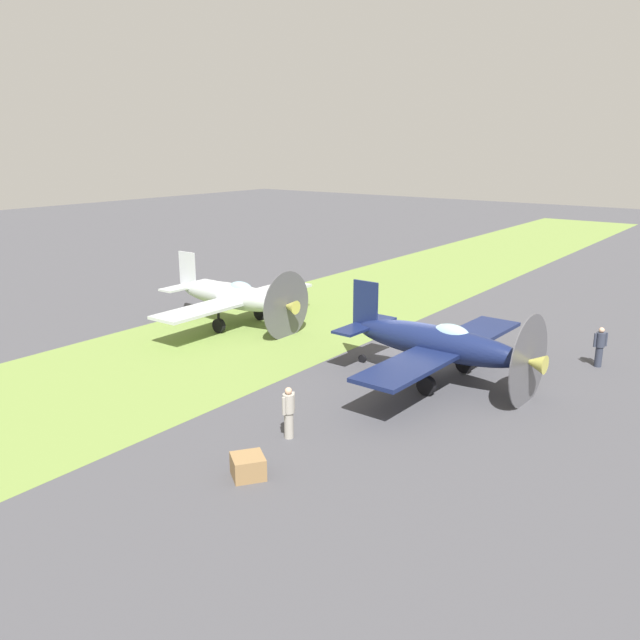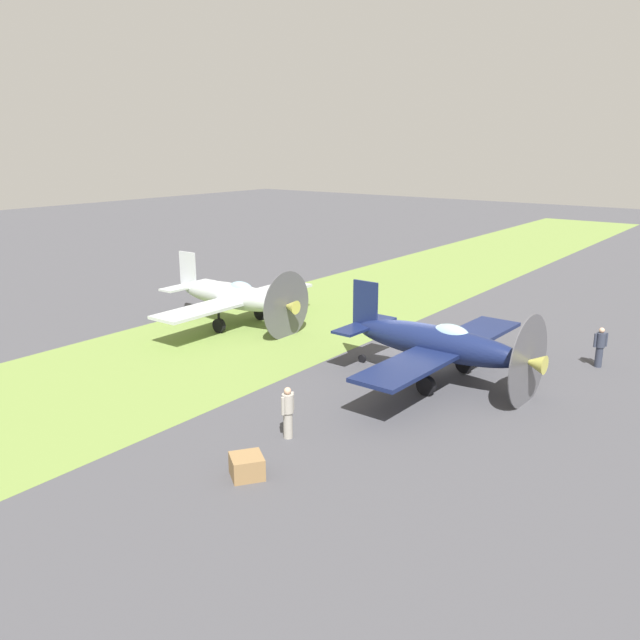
# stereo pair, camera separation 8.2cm
# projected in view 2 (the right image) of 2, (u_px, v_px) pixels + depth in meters

# --- Properties ---
(ground_plane) EXTENTS (160.00, 160.00, 0.00)m
(ground_plane) POSITION_uv_depth(u_px,v_px,m) (418.00, 366.00, 27.68)
(ground_plane) COLOR #424247
(grass_verge) EXTENTS (120.00, 11.00, 0.01)m
(grass_verge) POSITION_uv_depth(u_px,v_px,m) (260.00, 330.00, 32.95)
(grass_verge) COLOR olive
(grass_verge) RESTS_ON ground
(airplane_lead) EXTENTS (10.56, 8.38, 3.78)m
(airplane_lead) POSITION_uv_depth(u_px,v_px,m) (439.00, 343.00, 25.50)
(airplane_lead) COLOR #141E47
(airplane_lead) RESTS_ON ground
(airplane_wingman) EXTENTS (10.23, 8.15, 3.67)m
(airplane_wingman) POSITION_uv_depth(u_px,v_px,m) (235.00, 296.00, 33.56)
(airplane_wingman) COLOR #B2B7BC
(airplane_wingman) RESTS_ON ground
(ground_crew_chief) EXTENTS (0.50, 0.46, 1.73)m
(ground_crew_chief) POSITION_uv_depth(u_px,v_px,m) (600.00, 346.00, 27.34)
(ground_crew_chief) COLOR #2D3342
(ground_crew_chief) RESTS_ON ground
(ground_crew_mechanic) EXTENTS (0.63, 0.38, 1.73)m
(ground_crew_mechanic) POSITION_uv_depth(u_px,v_px,m) (288.00, 411.00, 20.70)
(ground_crew_mechanic) COLOR #9E998E
(ground_crew_mechanic) RESTS_ON ground
(supply_crate) EXTENTS (1.25, 1.25, 0.64)m
(supply_crate) POSITION_uv_depth(u_px,v_px,m) (247.00, 466.00, 18.41)
(supply_crate) COLOR olive
(supply_crate) RESTS_ON ground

